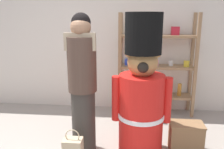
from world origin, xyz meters
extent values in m
cube|color=silver|center=(0.00, 2.20, 1.30)|extent=(6.40, 0.12, 2.60)
cube|color=#93704C|center=(0.33, 1.83, 0.86)|extent=(0.05, 0.05, 1.72)
cube|color=#93704C|center=(1.56, 1.83, 0.86)|extent=(0.05, 0.05, 1.72)
cube|color=#93704C|center=(0.33, 2.13, 0.86)|extent=(0.05, 0.05, 1.72)
cube|color=#93704C|center=(1.56, 2.13, 0.86)|extent=(0.05, 0.05, 1.72)
cube|color=#93704C|center=(0.94, 1.98, 0.31)|extent=(1.23, 0.30, 0.04)
cube|color=#93704C|center=(0.94, 1.98, 0.83)|extent=(1.23, 0.30, 0.04)
cube|color=#93704C|center=(0.94, 1.98, 1.34)|extent=(1.23, 0.30, 0.04)
cylinder|color=blue|center=(0.45, 2.00, 0.90)|extent=(0.09, 0.09, 0.10)
cylinder|color=green|center=(0.70, 2.02, 0.89)|extent=(0.07, 0.07, 0.09)
cylinder|color=pink|center=(0.94, 1.98, 0.90)|extent=(0.07, 0.07, 0.10)
cylinder|color=white|center=(1.19, 2.01, 0.89)|extent=(0.08, 0.08, 0.08)
cylinder|color=yellow|center=(1.43, 1.95, 0.90)|extent=(0.10, 0.10, 0.10)
cylinder|color=silver|center=(0.53, 1.97, 0.42)|extent=(0.07, 0.07, 0.19)
cylinder|color=#596B33|center=(0.94, 1.99, 0.41)|extent=(0.07, 0.07, 0.16)
cylinder|color=#B27226|center=(1.35, 1.97, 0.44)|extent=(0.07, 0.07, 0.21)
cube|color=gold|center=(0.66, 1.98, 1.42)|extent=(0.19, 0.15, 0.12)
cube|color=#B21E2D|center=(1.22, 1.98, 1.43)|extent=(0.13, 0.10, 0.13)
cylinder|color=red|center=(0.66, 0.69, 0.50)|extent=(0.54, 0.54, 1.00)
cylinder|color=white|center=(0.66, 0.69, 0.50)|extent=(0.56, 0.56, 0.05)
sphere|color=#AB7C48|center=(0.66, 0.69, 1.15)|extent=(0.35, 0.35, 0.35)
sphere|color=#AB7C48|center=(0.51, 0.69, 1.26)|extent=(0.12, 0.12, 0.12)
sphere|color=#AB7C48|center=(0.81, 0.69, 1.26)|extent=(0.12, 0.12, 0.12)
cylinder|color=black|center=(0.66, 0.69, 1.48)|extent=(0.42, 0.42, 0.46)
cylinder|color=red|center=(0.36, 0.69, 0.70)|extent=(0.11, 0.11, 0.55)
cylinder|color=red|center=(0.96, 0.69, 0.70)|extent=(0.11, 0.11, 0.55)
sphere|color=black|center=(0.66, 0.53, 1.12)|extent=(0.12, 0.12, 0.12)
cylinder|color=#38332D|center=(-0.04, 0.66, 0.40)|extent=(0.29, 0.29, 0.80)
cylinder|color=#4C382D|center=(-0.04, 0.66, 1.12)|extent=(0.34, 0.34, 0.64)
sphere|color=#A37556|center=(-0.04, 0.66, 1.54)|extent=(0.23, 0.23, 0.23)
cube|color=tan|center=(-0.04, 0.59, 1.39)|extent=(0.36, 0.04, 0.20)
sphere|color=black|center=(-0.04, 0.68, 1.60)|extent=(0.22, 0.22, 0.22)
torus|color=#C1AD89|center=(-0.10, 0.32, 0.38)|extent=(0.16, 0.01, 0.16)
cube|color=olive|center=(1.23, 0.76, 0.18)|extent=(0.40, 0.25, 0.36)
cube|color=olive|center=(1.23, 0.76, 0.37)|extent=(0.41, 0.26, 0.02)
camera|label=1|loc=(0.56, -1.96, 1.66)|focal=37.44mm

